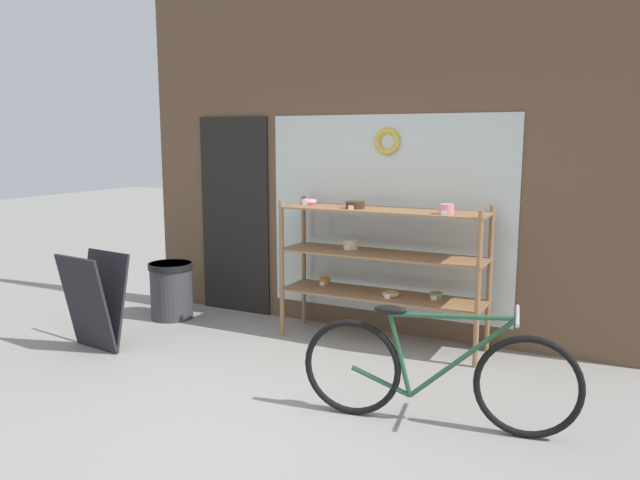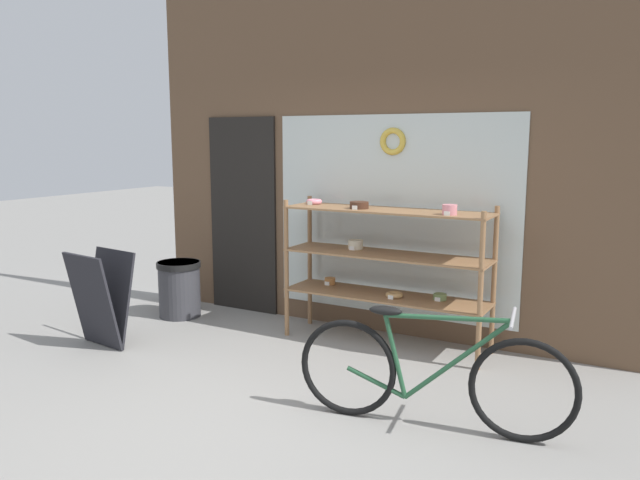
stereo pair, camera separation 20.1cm
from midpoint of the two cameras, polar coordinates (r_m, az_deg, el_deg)
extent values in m
plane|color=gray|center=(4.43, -8.95, -15.95)|extent=(30.00, 30.00, 0.00)
cube|color=brown|center=(6.04, 3.64, 8.26)|extent=(5.07, 0.08, 3.55)
cube|color=silver|center=(5.96, 5.17, 2.23)|extent=(2.44, 0.02, 1.90)
cube|color=black|center=(6.80, -8.63, 2.19)|extent=(0.84, 0.03, 2.10)
torus|color=gold|center=(5.90, 5.20, 8.97)|extent=(0.26, 0.06, 0.26)
cylinder|color=#8E6642|center=(5.92, -4.49, -2.67)|extent=(0.04, 0.04, 1.31)
cylinder|color=#8E6642|center=(5.23, 13.18, -4.51)|extent=(0.04, 0.04, 1.31)
cylinder|color=#8E6642|center=(6.29, -2.40, -1.92)|extent=(0.04, 0.04, 1.31)
cylinder|color=#8E6642|center=(5.65, 14.24, -3.52)|extent=(0.04, 0.04, 1.31)
cube|color=#8E6642|center=(5.75, 4.62, -5.06)|extent=(1.89, 0.49, 0.02)
cube|color=#8E6642|center=(5.67, 4.67, -1.31)|extent=(1.89, 0.49, 0.02)
cube|color=#8E6642|center=(5.61, 4.73, 2.74)|extent=(1.89, 0.49, 0.02)
torus|color=tan|center=(5.68, 5.46, -4.95)|extent=(0.16, 0.16, 0.04)
cube|color=white|center=(5.60, 5.14, -5.18)|extent=(0.05, 0.00, 0.04)
cylinder|color=beige|center=(5.88, 1.86, -0.39)|extent=(0.14, 0.14, 0.08)
cube|color=white|center=(5.81, 1.53, -0.74)|extent=(0.05, 0.00, 0.04)
cylinder|color=#C67F42|center=(6.12, -0.51, -3.76)|extent=(0.11, 0.11, 0.06)
cube|color=white|center=(6.07, -0.77, -4.00)|extent=(0.05, 0.00, 0.04)
cylinder|color=pink|center=(5.31, 10.43, 2.80)|extent=(0.12, 0.12, 0.09)
cube|color=white|center=(5.24, 10.21, 2.45)|extent=(0.05, 0.00, 0.04)
torus|color=pink|center=(6.02, -2.00, 3.53)|extent=(0.15, 0.15, 0.05)
cube|color=white|center=(5.94, -2.39, 3.39)|extent=(0.05, 0.00, 0.04)
cylinder|color=#422619|center=(5.65, 2.21, 3.22)|extent=(0.17, 0.17, 0.06)
cube|color=white|center=(5.56, 1.81, 2.99)|extent=(0.05, 0.00, 0.04)
cylinder|color=#7A995B|center=(5.66, 9.56, -5.03)|extent=(0.12, 0.12, 0.05)
cube|color=white|center=(5.60, 9.35, -5.28)|extent=(0.05, 0.00, 0.04)
torus|color=black|center=(4.34, 1.59, -11.57)|extent=(0.67, 0.15, 0.68)
torus|color=black|center=(4.19, 17.16, -12.75)|extent=(0.67, 0.15, 0.68)
cylinder|color=#235133|center=(4.16, 11.45, -10.59)|extent=(0.67, 0.14, 0.61)
cylinder|color=#235133|center=(4.08, 10.58, -6.89)|extent=(0.80, 0.16, 0.07)
cylinder|color=#235133|center=(4.22, 5.96, -10.43)|extent=(0.18, 0.06, 0.56)
cylinder|color=#235133|center=(4.32, 4.20, -12.77)|extent=(0.41, 0.10, 0.18)
ellipsoid|color=black|center=(4.14, 5.06, -6.38)|extent=(0.23, 0.12, 0.06)
cylinder|color=#B2B2B7|center=(4.05, 16.25, -6.67)|extent=(0.10, 0.46, 0.02)
cube|color=#232328|center=(5.93, -21.52, -5.44)|extent=(0.58, 0.27, 0.86)
cube|color=#232328|center=(6.03, -20.12, -5.12)|extent=(0.58, 0.27, 0.86)
cylinder|color=#38383D|center=(6.78, -14.26, -4.51)|extent=(0.44, 0.44, 0.59)
cylinder|color=black|center=(6.72, -14.35, -2.31)|extent=(0.46, 0.46, 0.06)
camera|label=1|loc=(0.10, -91.20, -0.20)|focal=35.00mm
camera|label=2|loc=(0.10, 88.80, 0.20)|focal=35.00mm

